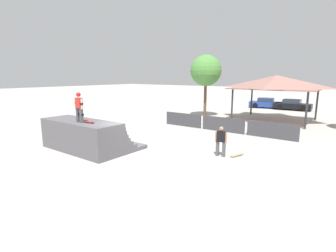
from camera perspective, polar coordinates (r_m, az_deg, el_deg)
The scene contains 11 objects.
ground_plane at distance 14.12m, azimuth -8.24°, elevation -5.91°, with size 160.00×160.00×0.00m, color #ADA8A0.
quarter_pipe_ramp at distance 15.22m, azimuth -17.41°, elevation -2.20°, with size 5.09×3.42×1.67m.
skater_on_deck at distance 14.23m, azimuth -18.80°, elevation 4.29°, with size 0.66×0.23×1.55m.
skateboard_on_deck at distance 14.07m, azimuth -16.91°, elevation 0.90°, with size 0.85×0.21×0.09m.
bystander_walking at distance 13.54m, azimuth 11.46°, elevation -2.98°, with size 0.63×0.26×1.55m.
skateboard_on_ground at distance 13.98m, azimuth 14.85°, elevation -6.09°, with size 0.45×0.87×0.09m.
barrier_fence at distance 19.62m, azimuth 11.84°, elevation 0.33°, with size 10.30×0.12×1.05m.
pavilion_shelter at distance 25.44m, azimuth 22.54°, elevation 8.78°, with size 7.08×5.80×4.08m.
tree_beside_pavilion at distance 26.23m, azimuth 8.25°, elevation 11.82°, with size 3.01×3.01×6.03m.
parked_car_blue at distance 35.40m, azimuth 20.62°, elevation 4.67°, with size 4.32×2.42×1.27m.
parked_car_black at distance 34.52m, azimuth 25.45°, elevation 4.16°, with size 4.15×1.87×1.27m.
Camera 1 is at (9.68, -9.43, 4.08)m, focal length 28.00 mm.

